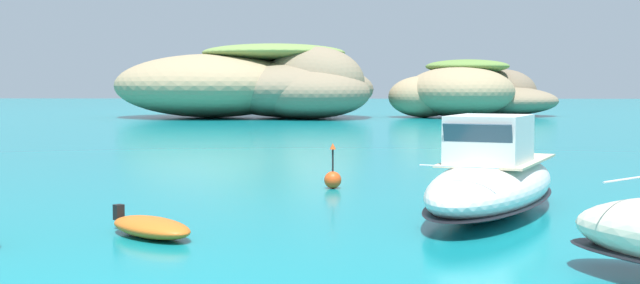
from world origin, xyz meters
The scene contains 5 objects.
islet_large centered at (-5.90, 76.37, 3.19)m, with size 33.12×24.49×7.66m.
islet_small centered at (15.72, 79.97, 2.49)m, with size 19.95×17.65×6.08m.
motorboat_white centered at (6.85, 10.97, 0.87)m, with size 5.76×9.12×2.59m.
dinghy_tender centered at (-1.22, 7.34, 0.22)m, with size 2.63×2.61×0.58m.
channel_buoy centered at (2.57, 16.29, 0.34)m, with size 0.56×0.56×1.48m.
Camera 1 is at (3.26, -11.03, 3.35)m, focal length 47.60 mm.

